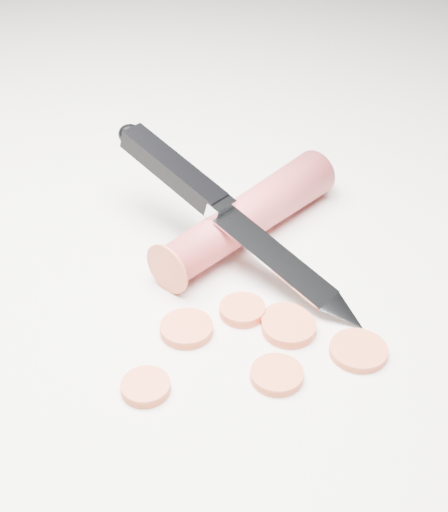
{
  "coord_description": "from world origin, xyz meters",
  "views": [
    {
      "loc": [
        -0.01,
        -0.42,
        0.33
      ],
      "look_at": [
        -0.01,
        -0.01,
        0.02
      ],
      "focal_mm": 50.0,
      "sensor_mm": 36.0,
      "label": 1
    }
  ],
  "objects": [
    {
      "name": "carrot_slice_2",
      "position": [
        0.04,
        -0.07,
        0.0
      ],
      "size": [
        0.04,
        0.04,
        0.01
      ],
      "primitive_type": "cylinder",
      "color": "#DF5735",
      "rests_on": "ground"
    },
    {
      "name": "ground",
      "position": [
        0.0,
        0.0,
        0.0
      ],
      "size": [
        2.4,
        2.4,
        0.0
      ],
      "primitive_type": "plane",
      "color": "white",
      "rests_on": "ground"
    },
    {
      "name": "carrot_slice_0",
      "position": [
        -0.03,
        -0.07,
        0.0
      ],
      "size": [
        0.04,
        0.04,
        0.01
      ],
      "primitive_type": "cylinder",
      "color": "#DF5735",
      "rests_on": "ground"
    },
    {
      "name": "carrot_slice_1",
      "position": [
        -0.06,
        -0.12,
        0.0
      ],
      "size": [
        0.03,
        0.03,
        0.01
      ],
      "primitive_type": "cylinder",
      "color": "#DF5735",
      "rests_on": "ground"
    },
    {
      "name": "carrot_slice_3",
      "position": [
        0.03,
        -0.06,
        0.0
      ],
      "size": [
        0.03,
        0.03,
        0.01
      ],
      "primitive_type": "cylinder",
      "color": "#DF5735",
      "rests_on": "ground"
    },
    {
      "name": "carrot",
      "position": [
        0.01,
        0.04,
        0.02
      ],
      "size": [
        0.15,
        0.16,
        0.03
      ],
      "primitive_type": "cylinder",
      "rotation": [
        1.57,
        0.0,
        -0.73
      ],
      "color": "#BD3A40",
      "rests_on": "ground"
    },
    {
      "name": "carrot_slice_6",
      "position": [
        0.03,
        -0.11,
        0.0
      ],
      "size": [
        0.03,
        0.03,
        0.01
      ],
      "primitive_type": "cylinder",
      "color": "#DF5735",
      "rests_on": "ground"
    },
    {
      "name": "carrot_slice_4",
      "position": [
        0.08,
        -0.09,
        0.0
      ],
      "size": [
        0.04,
        0.04,
        0.01
      ],
      "primitive_type": "cylinder",
      "color": "#DF5735",
      "rests_on": "ground"
    },
    {
      "name": "kitchen_knife",
      "position": [
        0.0,
        0.01,
        0.04
      ],
      "size": [
        0.19,
        0.18,
        0.08
      ],
      "primitive_type": null,
      "color": "silver",
      "rests_on": "ground"
    },
    {
      "name": "carrot_slice_5",
      "position": [
        0.01,
        -0.05,
        0.0
      ],
      "size": [
        0.03,
        0.03,
        0.01
      ],
      "primitive_type": "cylinder",
      "color": "#DF5735",
      "rests_on": "ground"
    }
  ]
}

